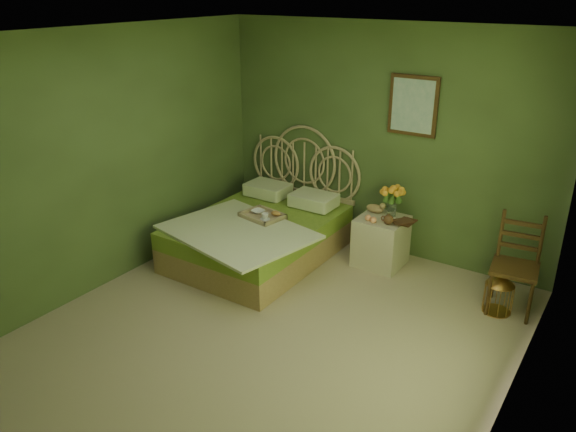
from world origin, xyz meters
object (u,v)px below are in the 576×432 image
Objects in this scene: birdcage at (499,294)px; nightstand at (382,235)px; chair at (518,258)px; bed at (261,232)px.

nightstand is at bearing 167.15° from birdcage.
nightstand reaches higher than birdcage.
nightstand is 1.48m from chair.
chair is at bearing 9.10° from bed.
nightstand is 1.03× the size of chair.
nightstand is at bearing 24.64° from bed.
nightstand reaches higher than chair.
birdcage is at bearing -12.85° from nightstand.
bed is 2.20× the size of nightstand.
bed is at bearing -178.12° from chair.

